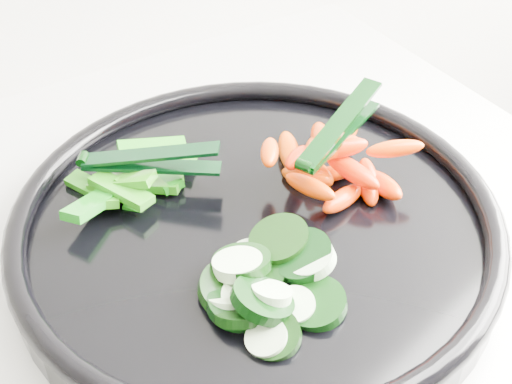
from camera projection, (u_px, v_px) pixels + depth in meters
veggie_tray at (256, 227)px, 0.55m from camera, size 0.40×0.40×0.04m
cucumber_pile at (262, 283)px, 0.48m from camera, size 0.12×0.11×0.04m
carrot_pile at (331, 163)px, 0.57m from camera, size 0.13×0.13×0.05m
pepper_pile at (135, 179)px, 0.57m from camera, size 0.13×0.08×0.04m
tong_carrot at (338, 130)px, 0.55m from camera, size 0.11×0.06×0.02m
tong_pepper at (146, 160)px, 0.56m from camera, size 0.10×0.08×0.02m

